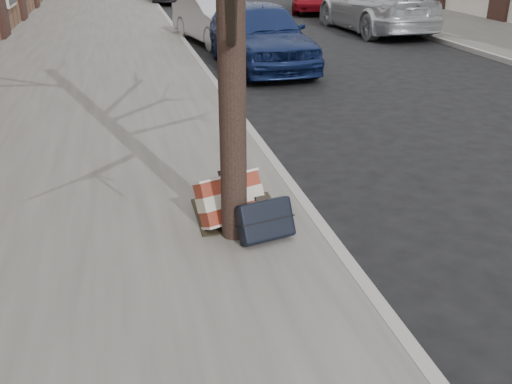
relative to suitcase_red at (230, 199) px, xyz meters
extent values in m
plane|color=black|center=(2.10, -1.04, -0.37)|extent=(120.00, 120.00, 0.00)
cube|color=slate|center=(-1.60, 13.96, -0.31)|extent=(5.00, 70.00, 0.12)
cube|color=slate|center=(9.90, 13.96, -0.31)|extent=(4.00, 70.00, 0.12)
cube|color=black|center=(0.10, 0.16, -0.24)|extent=(0.85, 0.85, 0.02)
cube|color=maroon|center=(0.00, 0.00, 0.00)|extent=(0.72, 0.55, 0.50)
cube|color=black|center=(0.24, -0.44, -0.04)|extent=(0.58, 0.42, 0.41)
imported|color=#111F4B|center=(2.18, 7.73, 0.37)|extent=(1.90, 4.39, 1.48)
imported|color=#ABADB4|center=(1.78, 11.18, 0.29)|extent=(2.15, 4.18, 1.31)
imported|color=#ADB0B5|center=(6.97, 12.17, 0.40)|extent=(2.29, 5.36, 1.54)
camera|label=1|loc=(-0.92, -4.98, 2.32)|focal=40.00mm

